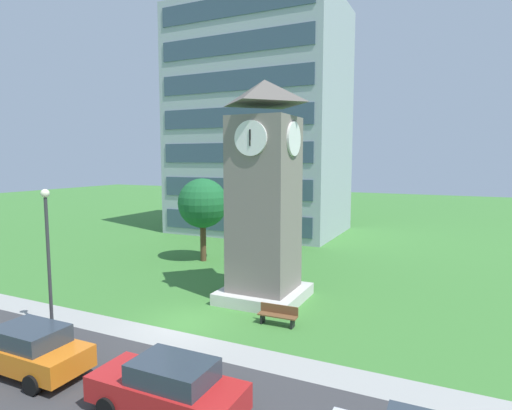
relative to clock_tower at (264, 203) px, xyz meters
name	(u,v)px	position (x,y,z in m)	size (l,w,h in m)	color
ground_plane	(186,322)	(-1.91, -4.47, -5.14)	(160.00, 160.00, 0.00)	#3D7A33
street_asphalt	(76,388)	(-1.91, -10.65, -5.14)	(120.00, 7.20, 0.01)	#38383A
kerb_strip	(161,337)	(-1.91, -6.25, -5.14)	(120.00, 1.60, 0.01)	#9E9E99
office_building	(260,122)	(-9.45, 19.78, 6.06)	(16.46, 11.37, 22.40)	#9EA8B2
clock_tower	(264,203)	(0.00, 0.00, 0.00)	(4.17, 4.17, 11.42)	slate
park_bench	(278,315)	(2.00, -2.92, -4.68)	(1.81, 0.53, 0.88)	brown
street_lamp	(48,245)	(-6.43, -7.89, -1.33)	(0.36, 0.36, 6.20)	#333338
tree_by_building	(203,204)	(-7.57, 5.92, -0.91)	(3.60, 3.60, 6.07)	#513823
parked_car_orange	(27,349)	(-4.24, -10.63, -4.28)	(4.69, 2.07, 1.69)	orange
parked_car_red	(168,387)	(1.74, -10.56, -4.28)	(4.66, 2.03, 1.69)	red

